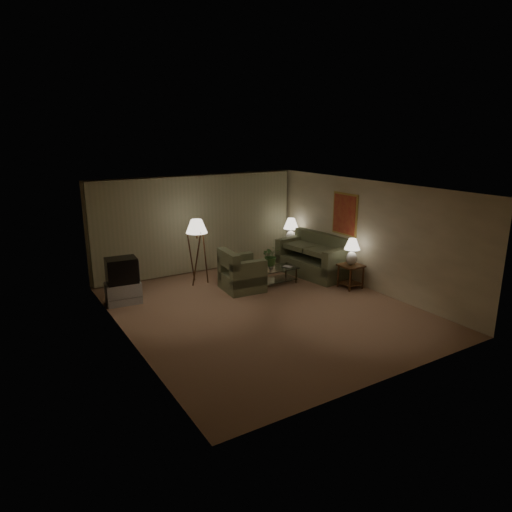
{
  "coord_description": "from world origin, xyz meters",
  "views": [
    {
      "loc": [
        -5.08,
        -7.97,
        3.84
      ],
      "look_at": [
        0.15,
        0.6,
        1.08
      ],
      "focal_mm": 32.0,
      "sensor_mm": 36.0,
      "label": 1
    }
  ],
  "objects_px": {
    "table_lamp_far": "(291,229)",
    "coffee_table": "(276,273)",
    "table_lamp_near": "(352,249)",
    "armchair": "(242,274)",
    "tv_cabinet": "(123,293)",
    "side_table_far": "(291,250)",
    "side_table_near": "(351,272)",
    "ottoman": "(230,273)",
    "sofa": "(313,259)",
    "floor_lamp": "(197,250)",
    "crt_tv": "(122,270)",
    "vase": "(271,266)"
  },
  "relations": [
    {
      "from": "side_table_near",
      "to": "floor_lamp",
      "type": "xyz_separation_m",
      "value": [
        -3.13,
        2.33,
        0.47
      ]
    },
    {
      "from": "coffee_table",
      "to": "floor_lamp",
      "type": "relative_size",
      "value": 0.66
    },
    {
      "from": "table_lamp_near",
      "to": "crt_tv",
      "type": "height_order",
      "value": "table_lamp_near"
    },
    {
      "from": "armchair",
      "to": "side_table_near",
      "type": "xyz_separation_m",
      "value": [
        2.41,
        -1.29,
        0.0
      ]
    },
    {
      "from": "table_lamp_near",
      "to": "ottoman",
      "type": "bearing_deg",
      "value": 138.82
    },
    {
      "from": "sofa",
      "to": "floor_lamp",
      "type": "relative_size",
      "value": 1.34
    },
    {
      "from": "side_table_near",
      "to": "crt_tv",
      "type": "height_order",
      "value": "crt_tv"
    },
    {
      "from": "armchair",
      "to": "side_table_far",
      "type": "height_order",
      "value": "armchair"
    },
    {
      "from": "armchair",
      "to": "crt_tv",
      "type": "bearing_deg",
      "value": 82.09
    },
    {
      "from": "floor_lamp",
      "to": "ottoman",
      "type": "relative_size",
      "value": 2.73
    },
    {
      "from": "coffee_table",
      "to": "side_table_near",
      "type": "bearing_deg",
      "value": -41.08
    },
    {
      "from": "ottoman",
      "to": "side_table_near",
      "type": "bearing_deg",
      "value": -41.18
    },
    {
      "from": "table_lamp_near",
      "to": "coffee_table",
      "type": "distance_m",
      "value": 2.03
    },
    {
      "from": "side_table_near",
      "to": "side_table_far",
      "type": "distance_m",
      "value": 2.6
    },
    {
      "from": "floor_lamp",
      "to": "armchair",
      "type": "bearing_deg",
      "value": -55.3
    },
    {
      "from": "vase",
      "to": "side_table_near",
      "type": "bearing_deg",
      "value": -38.28
    },
    {
      "from": "side_table_far",
      "to": "table_lamp_near",
      "type": "distance_m",
      "value": 2.67
    },
    {
      "from": "armchair",
      "to": "vase",
      "type": "height_order",
      "value": "armchair"
    },
    {
      "from": "side_table_far",
      "to": "floor_lamp",
      "type": "distance_m",
      "value": 3.18
    },
    {
      "from": "vase",
      "to": "tv_cabinet",
      "type": "bearing_deg",
      "value": 169.76
    },
    {
      "from": "tv_cabinet",
      "to": "side_table_far",
      "type": "bearing_deg",
      "value": 12.67
    },
    {
      "from": "armchair",
      "to": "sofa",
      "type": "bearing_deg",
      "value": -84.06
    },
    {
      "from": "table_lamp_far",
      "to": "table_lamp_near",
      "type": "bearing_deg",
      "value": -90.0
    },
    {
      "from": "side_table_far",
      "to": "crt_tv",
      "type": "xyz_separation_m",
      "value": [
        -5.2,
        -0.7,
        0.39
      ]
    },
    {
      "from": "side_table_near",
      "to": "ottoman",
      "type": "relative_size",
      "value": 0.97
    },
    {
      "from": "crt_tv",
      "to": "ottoman",
      "type": "distance_m",
      "value": 2.92
    },
    {
      "from": "table_lamp_far",
      "to": "coffee_table",
      "type": "bearing_deg",
      "value": -136.73
    },
    {
      "from": "sofa",
      "to": "crt_tv",
      "type": "xyz_separation_m",
      "value": [
        -5.05,
        0.55,
        0.35
      ]
    },
    {
      "from": "armchair",
      "to": "tv_cabinet",
      "type": "bearing_deg",
      "value": 82.09
    },
    {
      "from": "side_table_far",
      "to": "ottoman",
      "type": "bearing_deg",
      "value": -166.7
    },
    {
      "from": "tv_cabinet",
      "to": "crt_tv",
      "type": "xyz_separation_m",
      "value": [
        0.0,
        0.0,
        0.54
      ]
    },
    {
      "from": "armchair",
      "to": "tv_cabinet",
      "type": "relative_size",
      "value": 1.37
    },
    {
      "from": "vase",
      "to": "table_lamp_far",
      "type": "bearing_deg",
      "value": 40.44
    },
    {
      "from": "side_table_far",
      "to": "ottoman",
      "type": "distance_m",
      "value": 2.41
    },
    {
      "from": "side_table_near",
      "to": "armchair",
      "type": "bearing_deg",
      "value": 151.84
    },
    {
      "from": "side_table_near",
      "to": "table_lamp_near",
      "type": "distance_m",
      "value": 0.59
    },
    {
      "from": "floor_lamp",
      "to": "table_lamp_near",
      "type": "bearing_deg",
      "value": -36.67
    },
    {
      "from": "table_lamp_near",
      "to": "crt_tv",
      "type": "relative_size",
      "value": 0.95
    },
    {
      "from": "crt_tv",
      "to": "ottoman",
      "type": "xyz_separation_m",
      "value": [
        2.86,
        0.14,
        -0.58
      ]
    },
    {
      "from": "tv_cabinet",
      "to": "floor_lamp",
      "type": "bearing_deg",
      "value": 16.78
    },
    {
      "from": "vase",
      "to": "crt_tv",
      "type": "bearing_deg",
      "value": 169.76
    },
    {
      "from": "armchair",
      "to": "floor_lamp",
      "type": "relative_size",
      "value": 0.66
    },
    {
      "from": "coffee_table",
      "to": "vase",
      "type": "relative_size",
      "value": 7.61
    },
    {
      "from": "floor_lamp",
      "to": "ottoman",
      "type": "bearing_deg",
      "value": -19.8
    },
    {
      "from": "coffee_table",
      "to": "crt_tv",
      "type": "relative_size",
      "value": 1.56
    },
    {
      "from": "armchair",
      "to": "side_table_near",
      "type": "distance_m",
      "value": 2.74
    },
    {
      "from": "coffee_table",
      "to": "table_lamp_far",
      "type": "bearing_deg",
      "value": 43.27
    },
    {
      "from": "side_table_far",
      "to": "vase",
      "type": "relative_size",
      "value": 4.1
    },
    {
      "from": "side_table_far",
      "to": "table_lamp_far",
      "type": "xyz_separation_m",
      "value": [
        -0.0,
        0.0,
        0.66
      ]
    },
    {
      "from": "armchair",
      "to": "side_table_near",
      "type": "relative_size",
      "value": 1.85
    }
  ]
}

